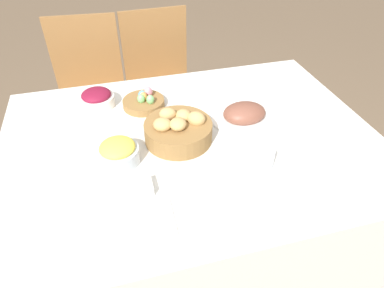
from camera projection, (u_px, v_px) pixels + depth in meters
ground_plane at (192, 243)px, 1.88m from camera, size 12.00×12.00×0.00m
dining_table at (192, 198)px, 1.65m from camera, size 1.56×1.15×0.73m
chair_far_left at (91, 92)px, 2.14m from camera, size 0.45×0.45×0.95m
chair_far_center at (161, 83)px, 2.23m from camera, size 0.44×0.44×0.95m
bread_basket at (178, 130)px, 1.39m from camera, size 0.28×0.28×0.13m
egg_basket at (144, 101)px, 1.60m from camera, size 0.19×0.19×0.08m
ham_platter at (244, 114)px, 1.52m from camera, size 0.30×0.21×0.09m
beet_salad_bowl at (97, 99)px, 1.60m from camera, size 0.16×0.16×0.08m
pineapple_bowl at (118, 152)px, 1.28m from camera, size 0.16×0.16×0.09m
dinner_plate at (215, 207)px, 1.13m from camera, size 0.24×0.24×0.01m
fork at (173, 217)px, 1.10m from camera, size 0.02×0.16×0.00m
knife at (256, 199)px, 1.16m from camera, size 0.02×0.16×0.00m
spoon at (264, 197)px, 1.16m from camera, size 0.02×0.16×0.00m
drinking_cup at (266, 158)px, 1.27m from camera, size 0.07×0.07×0.07m
butter_dish at (135, 189)px, 1.18m from camera, size 0.12×0.07×0.03m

